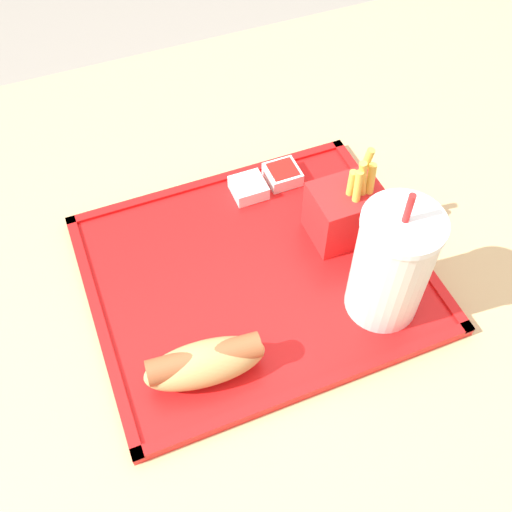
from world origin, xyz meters
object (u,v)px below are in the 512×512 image
at_px(soda_cup, 391,265).
at_px(fries_carton, 346,211).
at_px(sauce_cup_ketchup, 283,174).
at_px(sauce_cup_mayo, 245,188).
at_px(hot_dog_far, 205,362).

bearing_deg(soda_cup, fries_carton, -94.11).
bearing_deg(soda_cup, sauce_cup_ketchup, -83.37).
bearing_deg(soda_cup, sauce_cup_mayo, -69.37).
xyz_separation_m(sauce_cup_mayo, sauce_cup_ketchup, (-0.05, -0.01, 0.00)).
height_order(soda_cup, fries_carton, soda_cup).
xyz_separation_m(hot_dog_far, sauce_cup_mayo, (-0.13, -0.22, -0.02)).
bearing_deg(hot_dog_far, sauce_cup_mayo, -120.31).
xyz_separation_m(soda_cup, hot_dog_far, (0.21, 0.01, -0.05)).
xyz_separation_m(hot_dog_far, fries_carton, (-0.22, -0.12, 0.01)).
distance_m(soda_cup, sauce_cup_ketchup, 0.23).
relative_size(hot_dog_far, sauce_cup_ketchup, 3.05).
height_order(hot_dog_far, sauce_cup_ketchup, hot_dog_far).
height_order(soda_cup, sauce_cup_mayo, soda_cup).
relative_size(soda_cup, sauce_cup_ketchup, 4.20).
bearing_deg(sauce_cup_mayo, soda_cup, 110.63).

